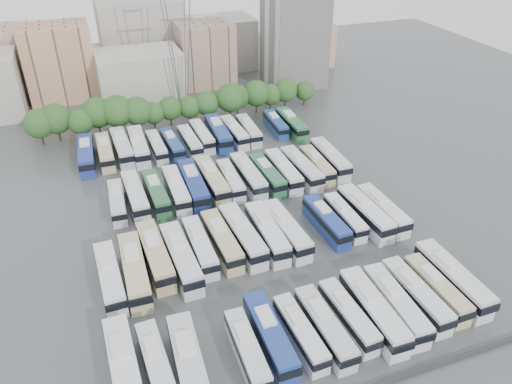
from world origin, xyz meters
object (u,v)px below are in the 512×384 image
object	(u,v)px
bus_r0_s4	(247,350)
bus_r0_s9	(373,311)
bus_r1_s3	(181,258)
bus_r1_s8	(286,230)
bus_r0_s6	(300,333)
bus_r2_s11	(301,168)
bus_r0_s8	(348,316)
bus_r0_s7	(325,327)
bus_r1_s7	(267,233)
bus_r2_s6	(212,180)
bus_r0_s10	(395,304)
bus_r3_s7	(202,136)
bus_r1_s2	(155,255)
bus_r3_s3	(139,146)
bus_r0_s2	(190,367)
bus_r3_s6	(190,142)
bus_r3_s1	(105,152)
bus_r2_s8	(248,175)
bus_r3_s5	(172,144)
bus_r2_s4	(176,189)
bus_r2_s10	(283,171)
bus_r2_s7	(231,180)
bus_r2_s13	(330,159)
apartment_tower	(294,34)
bus_r1_s13	(382,210)
bus_r3_s12	(276,124)
bus_r0_s12	(436,289)
bus_r0_s0	(125,370)
bus_r0_s13	(452,278)
electricity_pylon	(177,31)
bus_r1_s5	(222,240)
bus_r0_s5	(270,336)
bus_r3_s9	(234,132)
bus_r1_s1	(135,270)
bus_r2_s12	(317,165)
bus_r1_s4	(200,247)
bus_r2_s2	(136,196)
bus_r2_s1	(117,202)
bus_r3_s0	(86,155)
bus_r3_s2	(122,147)
bus_r0_s1	(157,365)
bus_r1_s12	(365,213)
bus_r3_s10	(249,130)
bus_r1_s6	(242,235)
bus_r3_s8	(218,133)
bus_r2_s5	(193,185)
bus_r0_s11	(416,295)
bus_r1_s0	(110,277)
bus_r2_s3	(156,193)

from	to	relation	value
bus_r0_s4	bus_r0_s9	bearing A→B (deg)	1.71
bus_r1_s3	bus_r1_s8	distance (m)	16.39
bus_r0_s6	bus_r2_s11	size ratio (longest dim) A/B	0.84
bus_r0_s8	bus_r0_s7	bearing A→B (deg)	-171.11
bus_r1_s7	bus_r2_s6	bearing A→B (deg)	102.03
bus_r0_s10	bus_r3_s7	bearing A→B (deg)	102.59
bus_r1_s2	bus_r3_s3	bearing A→B (deg)	82.74
bus_r0_s2	bus_r3_s6	distance (m)	55.85
bus_r2_s11	bus_r3_s1	bearing A→B (deg)	147.48
bus_r2_s8	bus_r3_s5	world-z (taller)	bus_r2_s8
bus_r2_s4	bus_r2_s10	bearing A→B (deg)	-0.84
bus_r2_s7	bus_r0_s8	bearing A→B (deg)	-82.45
bus_r2_s13	apartment_tower	bearing A→B (deg)	76.48
bus_r1_s13	bus_r3_s5	world-z (taller)	bus_r1_s13
bus_r0_s10	bus_r3_s12	bearing A→B (deg)	85.55
bus_r0_s12	bus_r2_s13	size ratio (longest dim) A/B	0.89
bus_r0_s0	bus_r0_s10	bearing A→B (deg)	-3.97
bus_r0_s0	bus_r0_s13	xyz separation A→B (m)	(42.71, -0.26, -0.01)
electricity_pylon	bus_r1_s5	world-z (taller)	electricity_pylon
bus_r0_s5	bus_r3_s9	size ratio (longest dim) A/B	1.01
bus_r1_s7	bus_r0_s13	bearing A→B (deg)	-42.12
bus_r0_s0	bus_r0_s6	bearing A→B (deg)	-5.42
bus_r1_s2	bus_r2_s7	bearing A→B (deg)	43.21
bus_r0_s6	bus_r1_s1	distance (m)	24.03
bus_r2_s12	bus_r1_s4	bearing A→B (deg)	-146.68
bus_r0_s12	bus_r2_s2	world-z (taller)	bus_r2_s2
bus_r2_s1	bus_r3_s5	bearing A→B (deg)	56.37
bus_r3_s0	bus_r3_s6	size ratio (longest dim) A/B	1.15
bus_r3_s1	bus_r0_s10	bearing A→B (deg)	-61.27
bus_r3_s2	bus_r3_s9	size ratio (longest dim) A/B	1.10
bus_r2_s8	bus_r2_s12	world-z (taller)	bus_r2_s8
bus_r0_s1	bus_r2_s13	xyz separation A→B (m)	(39.74, 35.75, 0.25)
bus_r0_s9	bus_r1_s13	distance (m)	23.03
bus_r1_s12	bus_r1_s3	bearing A→B (deg)	179.72
apartment_tower	bus_r3_s10	distance (m)	37.48
bus_r1_s1	bus_r3_s3	world-z (taller)	bus_r1_s1
apartment_tower	bus_r2_s11	xyz separation A→B (m)	(-19.08, -47.04, -11.00)
bus_r0_s4	bus_r1_s1	distance (m)	20.26
electricity_pylon	bus_r2_s2	bearing A→B (deg)	-114.16
bus_r1_s6	bus_r3_s5	size ratio (longest dim) A/B	1.20
bus_r3_s8	bus_r2_s5	bearing A→B (deg)	-115.76
bus_r0_s9	bus_r2_s8	bearing A→B (deg)	96.48
electricity_pylon	bus_r1_s7	size ratio (longest dim) A/B	2.59
bus_r1_s3	bus_r2_s13	xyz separation A→B (m)	(33.18, 19.15, -0.10)
bus_r0_s11	bus_r0_s8	bearing A→B (deg)	179.26
bus_r1_s3	bus_r2_s11	bearing A→B (deg)	31.56
bus_r1_s5	bus_r1_s8	xyz separation A→B (m)	(9.81, -0.95, 0.06)
bus_r1_s0	bus_r1_s7	bearing A→B (deg)	3.28
bus_r2_s3	bus_r1_s4	bearing A→B (deg)	-80.56
apartment_tower	bus_r1_s13	xyz separation A→B (m)	(-12.46, -63.84, -11.12)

